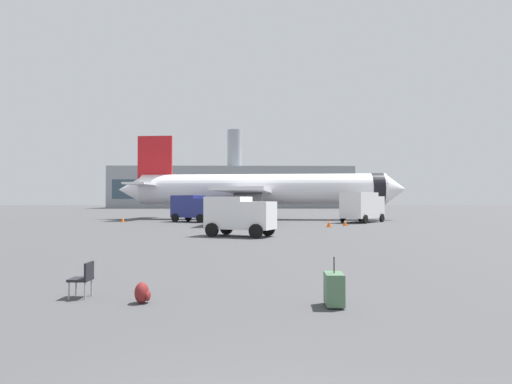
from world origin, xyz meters
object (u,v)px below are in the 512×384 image
object	(u,v)px
safety_cone_far	(329,223)
safety_cone_outer	(383,217)
airplane_at_gate	(259,190)
rolling_suitcase	(334,289)
safety_cone_near	(123,219)
traveller_backpack	(142,293)
service_truck	(193,207)
fuel_truck	(362,206)
safety_cone_mid	(345,222)
gate_chair	(84,277)
cargo_van	(239,214)

from	to	relation	value
safety_cone_far	safety_cone_outer	world-z (taller)	safety_cone_far
airplane_at_gate	rolling_suitcase	world-z (taller)	airplane_at_gate
safety_cone_near	traveller_backpack	distance (m)	38.48
safety_cone_near	traveller_backpack	bearing A→B (deg)	-73.22
traveller_backpack	safety_cone_outer	bearing A→B (deg)	65.67
safety_cone_near	safety_cone_outer	bearing A→B (deg)	10.77
safety_cone_far	safety_cone_near	bearing A→B (deg)	156.18
service_truck	safety_cone_near	distance (m)	7.78
airplane_at_gate	fuel_truck	distance (m)	13.26
safety_cone_mid	safety_cone_outer	world-z (taller)	safety_cone_outer
service_truck	safety_cone_outer	distance (m)	23.47
service_truck	rolling_suitcase	bearing A→B (deg)	-78.19
safety_cone_near	gate_chair	distance (m)	37.50
rolling_suitcase	service_truck	bearing A→B (deg)	101.81
service_truck	traveller_backpack	distance (m)	37.01
airplane_at_gate	service_truck	world-z (taller)	airplane_at_gate
cargo_van	gate_chair	size ratio (longest dim) A/B	5.62
safety_cone_mid	gate_chair	distance (m)	32.00
airplane_at_gate	traveller_backpack	world-z (taller)	airplane_at_gate
airplane_at_gate	safety_cone_mid	distance (m)	15.48
fuel_truck	gate_chair	distance (m)	38.36
safety_cone_mid	gate_chair	world-z (taller)	gate_chair
gate_chair	safety_cone_mid	bearing A→B (deg)	65.78
rolling_suitcase	safety_cone_near	bearing A→B (deg)	112.53
safety_cone_mid	safety_cone_outer	distance (m)	14.99
service_truck	cargo_van	world-z (taller)	service_truck
safety_cone_far	rolling_suitcase	bearing A→B (deg)	-100.71
safety_cone_near	safety_cone_mid	bearing A→B (deg)	-17.33
cargo_van	traveller_backpack	size ratio (longest dim) A/B	10.07
airplane_at_gate	safety_cone_far	distance (m)	16.50
safety_cone_outer	traveller_backpack	size ratio (longest dim) A/B	1.46
airplane_at_gate	cargo_van	bearing A→B (deg)	-94.70
airplane_at_gate	fuel_truck	world-z (taller)	airplane_at_gate
safety_cone_near	traveller_backpack	world-z (taller)	safety_cone_near
airplane_at_gate	cargo_van	xyz separation A→B (m)	(-2.04, -24.73, -2.21)
fuel_truck	safety_cone_near	world-z (taller)	fuel_truck
safety_cone_outer	rolling_suitcase	xyz separation A→B (m)	(-14.93, -43.02, 0.05)
traveller_backpack	gate_chair	world-z (taller)	gate_chair
cargo_van	rolling_suitcase	world-z (taller)	cargo_van
safety_cone_far	rolling_suitcase	distance (m)	28.58
safety_cone_near	airplane_at_gate	bearing A→B (deg)	21.61
safety_cone_near	traveller_backpack	xyz separation A→B (m)	(11.11, -36.84, -0.06)
fuel_truck	traveller_backpack	distance (m)	38.27
safety_cone_outer	traveller_backpack	distance (m)	46.78
cargo_van	safety_cone_far	world-z (taller)	cargo_van
safety_cone_near	safety_cone_outer	xyz separation A→B (m)	(30.38, 5.78, 0.05)
gate_chair	airplane_at_gate	bearing A→B (deg)	82.57
safety_cone_mid	rolling_suitcase	size ratio (longest dim) A/B	0.54
gate_chair	safety_cone_near	bearing A→B (deg)	104.75
rolling_suitcase	gate_chair	distance (m)	5.99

